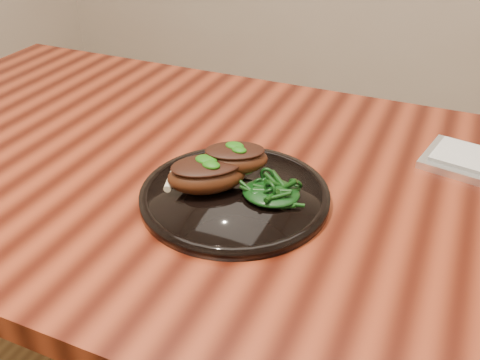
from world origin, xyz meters
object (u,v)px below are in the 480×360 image
Objects in this scene: plate at (235,195)px; lamb_chop_front at (206,174)px; greens_heap at (271,190)px; desk at (250,216)px.

plate is 0.05m from lamb_chop_front.
desk is at bearing 130.86° from greens_heap.
lamb_chop_front is at bearing -165.91° from plate.
plate is 0.06m from greens_heap.
greens_heap reaches higher than plate.
desk is 0.16m from lamb_chop_front.
greens_heap is (0.06, 0.01, 0.02)m from plate.
lamb_chop_front is at bearing -170.97° from greens_heap.
plate is at bearing -174.81° from greens_heap.
plate is 3.32× the size of greens_heap.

